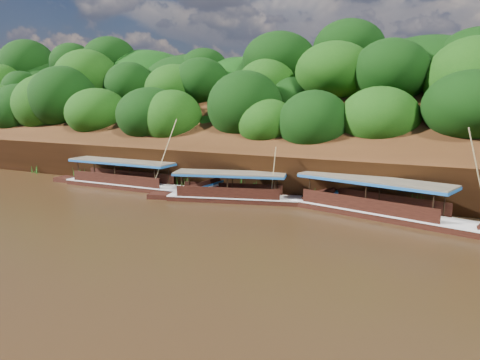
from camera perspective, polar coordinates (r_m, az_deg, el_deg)
The scene contains 6 objects.
ground at distance 31.92m, azimuth -5.93°, elevation -5.15°, with size 160.00×160.00×0.00m, color black.
riverbank at distance 51.78m, azimuth 7.80°, elevation 2.81°, with size 120.00×30.06×19.40m.
boat_0 at distance 33.96m, azimuth 18.44°, elevation -3.64°, with size 16.62×6.10×7.13m.
boat_1 at distance 37.79m, azimuth 0.87°, elevation -1.87°, with size 13.69×5.56×5.04m.
boat_2 at distance 44.04m, azimuth -12.42°, elevation -0.33°, with size 16.35×2.71×6.95m.
reeds at distance 41.43m, azimuth -2.97°, elevation -0.34°, with size 48.97×2.45×2.07m.
Camera 1 is at (16.83, -25.80, 8.36)m, focal length 35.00 mm.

